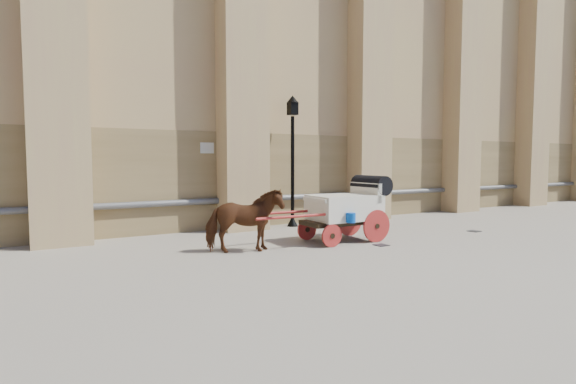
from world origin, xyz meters
TOP-DOWN VIEW (x-y plane):
  - ground at (0.00, 0.00)m, footprint 90.00×90.00m
  - horse at (-2.42, 0.46)m, footprint 1.90×1.24m
  - carriage at (0.63, 0.48)m, footprint 3.95×1.41m
  - street_lamp at (0.68, 3.43)m, footprint 0.39×0.39m
  - drain_grate_near at (0.89, -0.51)m, footprint 0.33×0.33m
  - drain_grate_far at (4.83, -0.25)m, footprint 0.35×0.35m

SIDE VIEW (x-z plane):
  - ground at x=0.00m, z-range 0.00..0.00m
  - drain_grate_near at x=0.89m, z-range 0.00..0.01m
  - drain_grate_far at x=4.83m, z-range 0.00..0.01m
  - horse at x=-2.42m, z-range 0.00..1.48m
  - carriage at x=0.63m, z-range 0.07..1.79m
  - street_lamp at x=0.68m, z-range 0.15..4.33m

